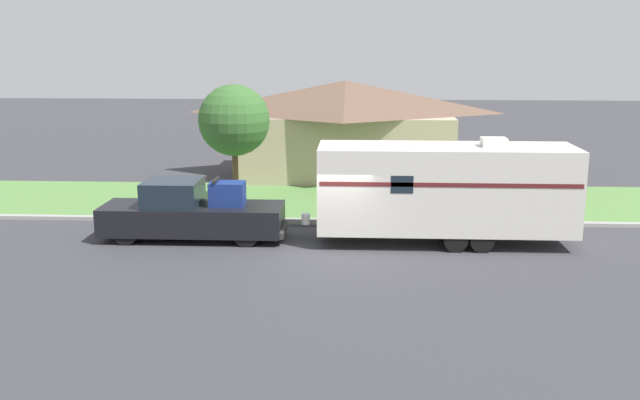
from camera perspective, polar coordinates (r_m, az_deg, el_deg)
ground_plane at (r=22.74m, az=1.01°, el=-4.21°), size 120.00×120.00×0.00m
curb_strip at (r=26.33m, az=1.29°, el=-1.70°), size 80.00×0.30×0.14m
lawn_strip at (r=29.89m, az=1.50°, el=-0.07°), size 80.00×7.00×0.03m
house_across_street at (r=35.41m, az=2.02°, el=5.89°), size 11.09×6.52×4.69m
pickup_truck at (r=24.45m, az=-10.28°, el=-1.04°), size 6.21×1.99×2.09m
travel_trailer at (r=23.78m, az=10.01°, el=0.93°), size 9.33×2.51×3.53m
mailbox at (r=26.86m, az=4.69°, el=0.56°), size 0.48×0.20×1.28m
tree_in_yard at (r=28.67m, az=-6.89°, el=6.33°), size 2.85×2.85×4.92m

